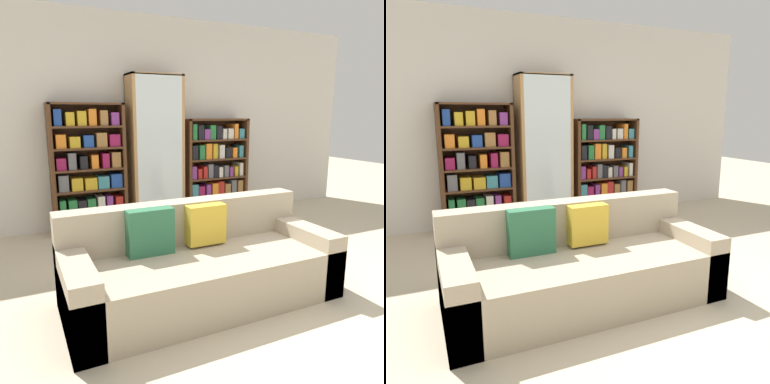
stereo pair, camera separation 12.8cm
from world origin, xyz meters
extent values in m
plane|color=beige|center=(0.00, 0.00, 0.00)|extent=(16.00, 16.00, 0.00)
cube|color=beige|center=(0.00, 2.79, 1.35)|extent=(6.26, 0.06, 2.70)
cube|color=tan|center=(-0.58, 0.34, 0.20)|extent=(2.11, 0.86, 0.40)
cube|color=tan|center=(-0.58, 0.67, 0.57)|extent=(2.11, 0.20, 0.36)
cube|color=tan|center=(-1.54, 0.34, 0.26)|extent=(0.20, 0.86, 0.52)
cube|color=tan|center=(0.37, 0.34, 0.26)|extent=(0.20, 0.86, 0.52)
cube|color=#2D6B47|center=(-0.95, 0.51, 0.58)|extent=(0.36, 0.12, 0.36)
cube|color=gold|center=(-0.48, 0.51, 0.58)|extent=(0.32, 0.12, 0.32)
cube|color=#4C2D19|center=(-1.45, 2.58, 0.79)|extent=(0.04, 0.32, 1.59)
cube|color=#4C2D19|center=(-0.60, 2.58, 0.79)|extent=(0.04, 0.32, 1.59)
cube|color=#4C2D19|center=(-1.03, 2.58, 1.57)|extent=(0.89, 0.32, 0.02)
cube|color=#4C2D19|center=(-1.03, 2.58, 0.01)|extent=(0.89, 0.32, 0.02)
cube|color=#4C2D19|center=(-1.03, 2.74, 0.79)|extent=(0.89, 0.01, 1.59)
cube|color=#4C2D19|center=(-1.03, 2.58, 0.28)|extent=(0.81, 0.32, 0.02)
cube|color=#4C2D19|center=(-1.03, 2.58, 0.54)|extent=(0.81, 0.32, 0.02)
cube|color=#4C2D19|center=(-1.03, 2.58, 0.79)|extent=(0.81, 0.32, 0.02)
cube|color=#4C2D19|center=(-1.03, 2.58, 1.05)|extent=(0.81, 0.32, 0.02)
cube|color=#4C2D19|center=(-1.03, 2.58, 1.31)|extent=(0.81, 0.32, 0.02)
cube|color=beige|center=(-1.35, 2.57, 0.11)|extent=(0.09, 0.24, 0.18)
cube|color=olive|center=(-1.22, 2.57, 0.10)|extent=(0.09, 0.24, 0.15)
cube|color=#AD231E|center=(-1.09, 2.57, 0.11)|extent=(0.11, 0.24, 0.18)
cube|color=#237038|center=(-0.96, 2.57, 0.10)|extent=(0.09, 0.24, 0.16)
cube|color=#7A3384|center=(-0.83, 2.57, 0.10)|extent=(0.11, 0.24, 0.14)
cube|color=#7A3384|center=(-0.70, 2.57, 0.10)|extent=(0.10, 0.24, 0.14)
cube|color=#237038|center=(-1.37, 2.57, 0.37)|extent=(0.07, 0.24, 0.15)
cube|color=#237038|center=(-1.25, 2.57, 0.37)|extent=(0.10, 0.24, 0.15)
cube|color=black|center=(-1.14, 2.57, 0.36)|extent=(0.10, 0.24, 0.13)
cube|color=#237038|center=(-1.03, 2.57, 0.36)|extent=(0.10, 0.24, 0.14)
cube|color=beige|center=(-0.91, 2.57, 0.37)|extent=(0.09, 0.24, 0.16)
cube|color=#7A3384|center=(-0.80, 2.57, 0.37)|extent=(0.07, 0.24, 0.16)
cube|color=#AD231E|center=(-0.68, 2.57, 0.36)|extent=(0.09, 0.24, 0.14)
cube|color=#5B5B60|center=(-1.34, 2.57, 0.65)|extent=(0.11, 0.24, 0.20)
cube|color=gold|center=(-1.18, 2.57, 0.63)|extent=(0.13, 0.24, 0.15)
cube|color=gold|center=(-1.02, 2.57, 0.62)|extent=(0.14, 0.24, 0.14)
cube|color=teal|center=(-0.87, 2.57, 0.63)|extent=(0.13, 0.24, 0.15)
cube|color=#1E4293|center=(-0.71, 2.57, 0.63)|extent=(0.14, 0.24, 0.17)
cube|color=#8E1947|center=(-1.35, 2.57, 0.88)|extent=(0.11, 0.24, 0.14)
cube|color=#5B5B60|center=(-1.23, 2.57, 0.90)|extent=(0.09, 0.24, 0.20)
cube|color=black|center=(-1.09, 2.57, 0.88)|extent=(0.08, 0.24, 0.16)
cube|color=orange|center=(-0.96, 2.57, 0.89)|extent=(0.08, 0.24, 0.17)
cube|color=#8E1947|center=(-0.83, 2.57, 0.89)|extent=(0.08, 0.24, 0.18)
cube|color=olive|center=(-0.70, 2.57, 0.90)|extent=(0.11, 0.24, 0.19)
cube|color=orange|center=(-1.34, 2.57, 1.14)|extent=(0.11, 0.24, 0.16)
cube|color=gold|center=(-1.18, 2.57, 1.13)|extent=(0.12, 0.24, 0.13)
cube|color=#1E4293|center=(-1.02, 2.57, 1.13)|extent=(0.12, 0.24, 0.15)
cube|color=olive|center=(-0.87, 2.57, 1.15)|extent=(0.12, 0.24, 0.17)
cube|color=#8E1947|center=(-0.71, 2.57, 1.14)|extent=(0.13, 0.24, 0.15)
cube|color=#1E4293|center=(-1.36, 2.57, 1.41)|extent=(0.08, 0.24, 0.19)
cube|color=gold|center=(-1.22, 2.57, 1.40)|extent=(0.10, 0.24, 0.16)
cube|color=gold|center=(-1.09, 2.57, 1.40)|extent=(0.10, 0.24, 0.17)
cube|color=orange|center=(-0.96, 2.57, 1.41)|extent=(0.09, 0.24, 0.19)
cube|color=olive|center=(-0.83, 2.57, 1.41)|extent=(0.09, 0.24, 0.18)
cube|color=#7A3384|center=(-0.70, 2.57, 1.39)|extent=(0.09, 0.24, 0.16)
cube|color=#AD7F4C|center=(-0.48, 2.56, 0.97)|extent=(0.04, 0.36, 1.95)
cube|color=#AD7F4C|center=(0.17, 2.56, 0.97)|extent=(0.04, 0.36, 1.95)
cube|color=#AD7F4C|center=(-0.15, 2.56, 1.94)|extent=(0.69, 0.36, 0.02)
cube|color=#AD7F4C|center=(-0.15, 2.56, 0.01)|extent=(0.69, 0.36, 0.02)
cube|color=#AD7F4C|center=(-0.15, 2.74, 0.97)|extent=(0.69, 0.01, 1.95)
cube|color=silver|center=(-0.15, 2.39, 0.97)|extent=(0.61, 0.01, 1.92)
cube|color=#AD7F4C|center=(-0.15, 2.56, 0.34)|extent=(0.61, 0.32, 0.02)
cube|color=#AD7F4C|center=(-0.15, 2.56, 0.66)|extent=(0.61, 0.32, 0.02)
cube|color=#AD7F4C|center=(-0.15, 2.56, 0.97)|extent=(0.61, 0.32, 0.02)
cube|color=#AD7F4C|center=(-0.15, 2.56, 1.29)|extent=(0.61, 0.32, 0.02)
cube|color=#AD7F4C|center=(-0.15, 2.56, 1.61)|extent=(0.61, 0.32, 0.02)
cylinder|color=silver|center=(-0.34, 2.57, 0.06)|extent=(0.01, 0.01, 0.08)
cone|color=silver|center=(-0.34, 2.57, 0.16)|extent=(0.09, 0.09, 0.10)
cylinder|color=silver|center=(-0.15, 2.55, 0.06)|extent=(0.01, 0.01, 0.08)
cone|color=silver|center=(-0.15, 2.55, 0.16)|extent=(0.09, 0.09, 0.10)
cylinder|color=silver|center=(0.04, 2.55, 0.06)|extent=(0.01, 0.01, 0.08)
cone|color=silver|center=(0.04, 2.55, 0.16)|extent=(0.09, 0.09, 0.10)
cylinder|color=silver|center=(-0.39, 2.57, 0.39)|extent=(0.01, 0.01, 0.07)
cone|color=silver|center=(-0.39, 2.57, 0.47)|extent=(0.07, 0.07, 0.09)
cylinder|color=silver|center=(-0.29, 2.55, 0.39)|extent=(0.01, 0.01, 0.07)
cone|color=silver|center=(-0.29, 2.55, 0.47)|extent=(0.07, 0.07, 0.09)
cylinder|color=silver|center=(-0.20, 2.56, 0.39)|extent=(0.01, 0.01, 0.07)
cone|color=silver|center=(-0.20, 2.56, 0.47)|extent=(0.07, 0.07, 0.09)
cylinder|color=silver|center=(-0.11, 2.55, 0.39)|extent=(0.01, 0.01, 0.07)
cone|color=silver|center=(-0.11, 2.55, 0.47)|extent=(0.07, 0.07, 0.09)
cylinder|color=silver|center=(-0.01, 2.56, 0.39)|extent=(0.01, 0.01, 0.07)
cone|color=silver|center=(-0.01, 2.56, 0.47)|extent=(0.07, 0.07, 0.09)
cylinder|color=silver|center=(0.08, 2.55, 0.39)|extent=(0.01, 0.01, 0.07)
cone|color=silver|center=(0.08, 2.55, 0.47)|extent=(0.07, 0.07, 0.09)
cylinder|color=silver|center=(-0.39, 2.55, 0.71)|extent=(0.01, 0.01, 0.08)
cone|color=silver|center=(-0.39, 2.55, 0.79)|extent=(0.07, 0.07, 0.09)
cylinder|color=silver|center=(-0.29, 2.56, 0.71)|extent=(0.01, 0.01, 0.08)
cone|color=silver|center=(-0.29, 2.56, 0.79)|extent=(0.07, 0.07, 0.09)
cylinder|color=silver|center=(-0.20, 2.55, 0.71)|extent=(0.01, 0.01, 0.08)
cone|color=silver|center=(-0.20, 2.55, 0.79)|extent=(0.07, 0.07, 0.09)
cylinder|color=silver|center=(-0.11, 2.55, 0.71)|extent=(0.01, 0.01, 0.08)
cone|color=silver|center=(-0.11, 2.55, 0.79)|extent=(0.07, 0.07, 0.09)
cylinder|color=silver|center=(-0.01, 2.56, 0.71)|extent=(0.01, 0.01, 0.08)
cone|color=silver|center=(-0.01, 2.56, 0.79)|extent=(0.07, 0.07, 0.09)
cylinder|color=silver|center=(0.08, 2.58, 0.71)|extent=(0.01, 0.01, 0.08)
cone|color=silver|center=(0.08, 2.58, 0.79)|extent=(0.07, 0.07, 0.09)
cylinder|color=silver|center=(-0.37, 2.57, 1.02)|extent=(0.01, 0.01, 0.06)
cone|color=silver|center=(-0.37, 2.57, 1.09)|extent=(0.09, 0.09, 0.08)
cylinder|color=silver|center=(-0.22, 2.58, 1.02)|extent=(0.01, 0.01, 0.06)
cone|color=silver|center=(-0.22, 2.58, 1.09)|extent=(0.09, 0.09, 0.08)
cylinder|color=silver|center=(-0.08, 2.55, 1.02)|extent=(0.01, 0.01, 0.06)
cone|color=silver|center=(-0.08, 2.55, 1.09)|extent=(0.09, 0.09, 0.08)
cylinder|color=silver|center=(0.06, 2.56, 1.02)|extent=(0.01, 0.01, 0.06)
cone|color=silver|center=(0.06, 2.56, 1.09)|extent=(0.09, 0.09, 0.08)
cylinder|color=silver|center=(-0.34, 2.57, 1.35)|extent=(0.01, 0.01, 0.09)
cone|color=silver|center=(-0.34, 2.57, 1.45)|extent=(0.09, 0.09, 0.11)
cylinder|color=silver|center=(-0.15, 2.56, 1.35)|extent=(0.01, 0.01, 0.09)
cone|color=silver|center=(-0.15, 2.56, 1.45)|extent=(0.09, 0.09, 0.11)
cylinder|color=silver|center=(0.04, 2.56, 1.35)|extent=(0.01, 0.01, 0.09)
cone|color=silver|center=(0.04, 2.56, 1.45)|extent=(0.09, 0.09, 0.11)
cylinder|color=silver|center=(-0.38, 2.55, 1.66)|extent=(0.01, 0.01, 0.08)
cone|color=silver|center=(-0.38, 2.55, 1.75)|extent=(0.08, 0.08, 0.10)
cylinder|color=silver|center=(-0.27, 2.57, 1.66)|extent=(0.01, 0.01, 0.08)
cone|color=silver|center=(-0.27, 2.57, 1.75)|extent=(0.08, 0.08, 0.10)
cylinder|color=silver|center=(-0.15, 2.55, 1.66)|extent=(0.01, 0.01, 0.08)
cone|color=silver|center=(-0.15, 2.55, 1.75)|extent=(0.08, 0.08, 0.10)
cylinder|color=silver|center=(-0.04, 2.56, 1.66)|extent=(0.01, 0.01, 0.08)
cone|color=silver|center=(-0.04, 2.56, 1.75)|extent=(0.08, 0.08, 0.10)
cylinder|color=silver|center=(0.07, 2.55, 1.66)|extent=(0.01, 0.01, 0.08)
cone|color=silver|center=(0.07, 2.55, 1.75)|extent=(0.08, 0.08, 0.10)
cube|color=#4C2D19|center=(0.30, 2.58, 0.69)|extent=(0.04, 0.32, 1.39)
cube|color=#4C2D19|center=(1.20, 2.58, 0.69)|extent=(0.04, 0.32, 1.39)
cube|color=#4C2D19|center=(0.75, 2.58, 1.38)|extent=(0.94, 0.32, 0.02)
cube|color=#4C2D19|center=(0.75, 2.58, 0.01)|extent=(0.94, 0.32, 0.02)
cube|color=#4C2D19|center=(0.75, 2.74, 0.69)|extent=(0.94, 0.01, 1.39)
cube|color=#4C2D19|center=(0.75, 2.58, 0.29)|extent=(0.86, 0.32, 0.02)
cube|color=#4C2D19|center=(0.75, 2.58, 0.56)|extent=(0.86, 0.32, 0.02)
cube|color=#4C2D19|center=(0.75, 2.58, 0.83)|extent=(0.86, 0.32, 0.02)
cube|color=#4C2D19|center=(0.75, 2.58, 1.10)|extent=(0.86, 0.32, 0.02)
cube|color=#AD231E|center=(0.39, 2.57, 0.10)|extent=(0.10, 0.24, 0.14)
cube|color=black|center=(0.51, 2.57, 0.13)|extent=(0.08, 0.24, 0.21)
cube|color=#AD231E|center=(0.63, 2.57, 0.13)|extent=(0.09, 0.24, 0.21)
cube|color=#237038|center=(0.75, 2.57, 0.10)|extent=(0.08, 0.24, 0.14)
cube|color=teal|center=(0.87, 2.57, 0.12)|extent=(0.09, 0.24, 0.19)
cube|color=orange|center=(0.99, 2.57, 0.13)|extent=(0.08, 0.24, 0.21)
cube|color=#AD231E|center=(1.11, 2.57, 0.10)|extent=(0.08, 0.24, 0.15)
cube|color=teal|center=(0.38, 2.57, 0.40)|extent=(0.09, 0.24, 0.19)
cube|color=#8E1947|center=(0.48, 2.57, 0.38)|extent=(0.09, 0.24, 0.16)
cube|color=#7A3384|center=(0.59, 2.57, 0.39)|extent=(0.07, 0.24, 0.18)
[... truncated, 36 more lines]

